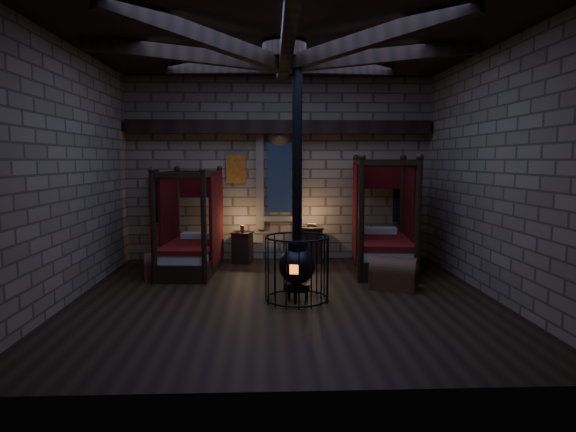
{
  "coord_description": "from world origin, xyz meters",
  "views": [
    {
      "loc": [
        -0.3,
        -8.42,
        2.31
      ],
      "look_at": [
        0.08,
        0.6,
        1.32
      ],
      "focal_mm": 32.0,
      "sensor_mm": 36.0,
      "label": 1
    }
  ],
  "objects_px": {
    "trunk_left": "(164,267)",
    "stove": "(297,263)",
    "bed_left": "(191,247)",
    "bed_right": "(383,243)",
    "trunk_right": "(394,274)"
  },
  "relations": [
    {
      "from": "bed_left",
      "to": "bed_right",
      "type": "xyz_separation_m",
      "value": [
        3.99,
        0.01,
        0.06
      ]
    },
    {
      "from": "trunk_left",
      "to": "stove",
      "type": "xyz_separation_m",
      "value": [
        2.51,
        -1.72,
        0.41
      ]
    },
    {
      "from": "trunk_right",
      "to": "trunk_left",
      "type": "bearing_deg",
      "value": -168.61
    },
    {
      "from": "bed_left",
      "to": "trunk_right",
      "type": "height_order",
      "value": "bed_left"
    },
    {
      "from": "bed_left",
      "to": "stove",
      "type": "distance_m",
      "value": 3.08
    },
    {
      "from": "stove",
      "to": "trunk_left",
      "type": "bearing_deg",
      "value": 157.42
    },
    {
      "from": "bed_left",
      "to": "bed_right",
      "type": "height_order",
      "value": "bed_right"
    },
    {
      "from": "trunk_left",
      "to": "bed_right",
      "type": "bearing_deg",
      "value": -0.69
    },
    {
      "from": "trunk_left",
      "to": "trunk_right",
      "type": "distance_m",
      "value": 4.41
    },
    {
      "from": "trunk_left",
      "to": "stove",
      "type": "bearing_deg",
      "value": -42.45
    },
    {
      "from": "bed_right",
      "to": "trunk_right",
      "type": "relative_size",
      "value": 2.47
    },
    {
      "from": "bed_right",
      "to": "trunk_right",
      "type": "height_order",
      "value": "bed_right"
    },
    {
      "from": "bed_right",
      "to": "stove",
      "type": "distance_m",
      "value": 3.0
    },
    {
      "from": "trunk_left",
      "to": "trunk_right",
      "type": "height_order",
      "value": "trunk_right"
    },
    {
      "from": "trunk_left",
      "to": "trunk_right",
      "type": "relative_size",
      "value": 0.81
    }
  ]
}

